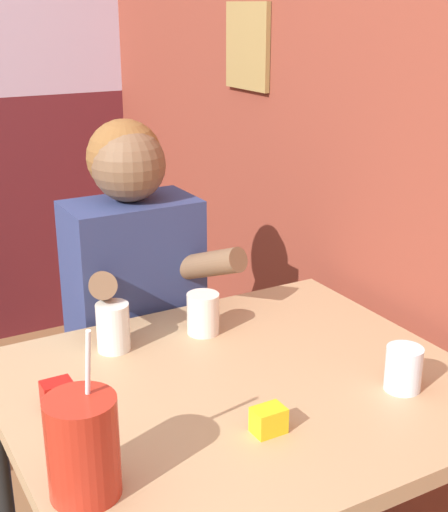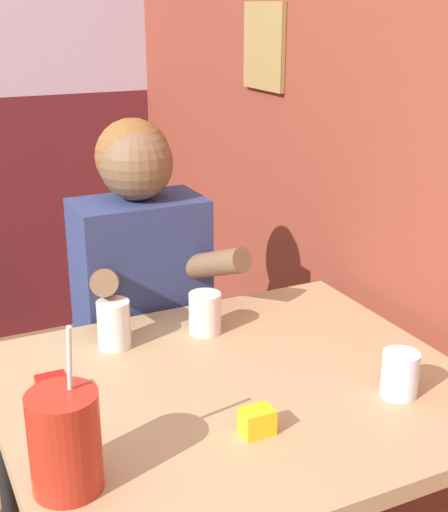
% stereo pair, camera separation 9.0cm
% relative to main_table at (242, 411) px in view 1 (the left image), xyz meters
% --- Properties ---
extents(brick_wall_right, '(0.08, 4.26, 2.70)m').
position_rel_main_table_xyz_m(brick_wall_right, '(0.58, 0.87, 0.69)').
color(brick_wall_right, brown).
rests_on(brick_wall_right, ground_plane).
extents(main_table, '(0.96, 0.83, 0.73)m').
position_rel_main_table_xyz_m(main_table, '(0.00, 0.00, 0.00)').
color(main_table, tan).
rests_on(main_table, ground_plane).
extents(person_seated, '(0.42, 0.40, 1.20)m').
position_rel_main_table_xyz_m(person_seated, '(-0.02, 0.54, -0.04)').
color(person_seated, navy).
rests_on(person_seated, ground_plane).
extents(cocktail_pitcher, '(0.12, 0.12, 0.29)m').
position_rel_main_table_xyz_m(cocktail_pitcher, '(-0.40, -0.18, 0.15)').
color(cocktail_pitcher, '#B22819').
rests_on(cocktail_pitcher, main_table).
extents(glass_near_pitcher, '(0.08, 0.08, 0.09)m').
position_rel_main_table_xyz_m(glass_near_pitcher, '(0.27, -0.18, 0.11)').
color(glass_near_pitcher, silver).
rests_on(glass_near_pitcher, main_table).
extents(glass_center, '(0.08, 0.08, 0.11)m').
position_rel_main_table_xyz_m(glass_center, '(-0.18, 0.28, 0.12)').
color(glass_center, silver).
rests_on(glass_center, main_table).
extents(glass_far_side, '(0.08, 0.08, 0.10)m').
position_rel_main_table_xyz_m(glass_far_side, '(0.04, 0.25, 0.12)').
color(glass_far_side, silver).
rests_on(glass_far_side, main_table).
extents(condiment_ketchup, '(0.06, 0.04, 0.05)m').
position_rel_main_table_xyz_m(condiment_ketchup, '(-0.36, 0.11, 0.09)').
color(condiment_ketchup, '#B7140F').
rests_on(condiment_ketchup, main_table).
extents(condiment_mustard, '(0.06, 0.04, 0.05)m').
position_rel_main_table_xyz_m(condiment_mustard, '(-0.05, -0.18, 0.09)').
color(condiment_mustard, yellow).
rests_on(condiment_mustard, main_table).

